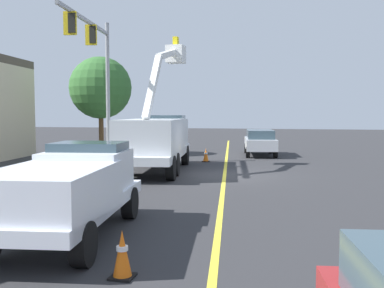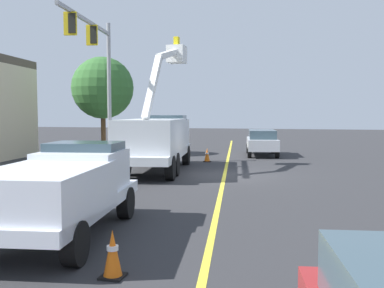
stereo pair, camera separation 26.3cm
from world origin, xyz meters
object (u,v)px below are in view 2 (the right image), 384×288
service_pickup_truck (63,188)px  traffic_cone_mid_front (207,155)px  utility_bucket_truck (157,138)px  traffic_signal_mast (97,61)px  passing_minivan (262,141)px  traffic_cone_leading (113,254)px

service_pickup_truck → traffic_cone_mid_front: bearing=0.5°
utility_bucket_truck → traffic_cone_mid_front: size_ratio=10.83×
utility_bucket_truck → traffic_signal_mast: bearing=77.9°
utility_bucket_truck → passing_minivan: 10.04m
service_pickup_truck → traffic_signal_mast: 13.92m
utility_bucket_truck → traffic_cone_leading: bearing=-164.4°
traffic_cone_leading → traffic_cone_mid_front: bearing=7.1°
service_pickup_truck → traffic_signal_mast: size_ratio=0.75×
traffic_cone_mid_front → traffic_signal_mast: traffic_signal_mast is taller
utility_bucket_truck → traffic_signal_mast: size_ratio=1.08×
passing_minivan → traffic_signal_mast: traffic_signal_mast is taller
service_pickup_truck → passing_minivan: size_ratio=1.16×
traffic_signal_mast → traffic_cone_mid_front: bearing=-53.0°
traffic_signal_mast → passing_minivan: bearing=-42.7°
utility_bucket_truck → passing_minivan: (9.08, -4.23, -0.64)m
passing_minivan → traffic_cone_mid_front: size_ratio=6.42×
utility_bucket_truck → service_pickup_truck: utility_bucket_truck is taller
passing_minivan → service_pickup_truck: bearing=172.8°
utility_bucket_truck → traffic_signal_mast: 5.25m
utility_bucket_truck → traffic_cone_mid_front: utility_bucket_truck is taller
traffic_signal_mast → service_pickup_truck: bearing=-157.3°
service_pickup_truck → traffic_signal_mast: traffic_signal_mast is taller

